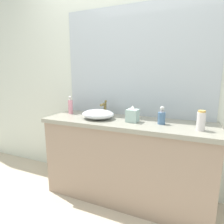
# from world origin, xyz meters

# --- Properties ---
(ground_plane) EXTENTS (6.00, 6.00, 0.02)m
(ground_plane) POSITION_xyz_m (0.00, 0.00, -0.01)
(ground_plane) COLOR #C3B39C
(ground_plane) RESTS_ON ground
(bathroom_wall_rear) EXTENTS (6.00, 0.06, 2.60)m
(bathroom_wall_rear) POSITION_xyz_m (0.00, 0.73, 1.30)
(bathroom_wall_rear) COLOR silver
(bathroom_wall_rear) RESTS_ON ground
(vanity_counter) EXTENTS (1.72, 0.54, 0.86)m
(vanity_counter) POSITION_xyz_m (0.07, 0.42, 0.43)
(vanity_counter) COLOR gray
(vanity_counter) RESTS_ON ground
(wall_mirror_panel) EXTENTS (1.66, 0.01, 1.17)m
(wall_mirror_panel) POSITION_xyz_m (0.07, 0.69, 1.44)
(wall_mirror_panel) COLOR #B2BCC6
(wall_mirror_panel) RESTS_ON vanity_counter
(sink_basin) EXTENTS (0.34, 0.29, 0.10)m
(sink_basin) POSITION_xyz_m (-0.23, 0.38, 0.91)
(sink_basin) COLOR silver
(sink_basin) RESTS_ON vanity_counter
(faucet) EXTENTS (0.03, 0.14, 0.17)m
(faucet) POSITION_xyz_m (-0.23, 0.54, 0.96)
(faucet) COLOR olive
(faucet) RESTS_ON vanity_counter
(soap_dispenser) EXTENTS (0.07, 0.07, 0.17)m
(soap_dispenser) POSITION_xyz_m (0.41, 0.42, 0.93)
(soap_dispenser) COLOR #4A6D95
(soap_dispenser) RESTS_ON vanity_counter
(lotion_bottle) EXTENTS (0.05, 0.05, 0.21)m
(lotion_bottle) POSITION_xyz_m (-0.65, 0.48, 0.95)
(lotion_bottle) COLOR pink
(lotion_bottle) RESTS_ON vanity_counter
(perfume_bottle) EXTENTS (0.07, 0.07, 0.17)m
(perfume_bottle) POSITION_xyz_m (0.74, 0.34, 0.94)
(perfume_bottle) COLOR silver
(perfume_bottle) RESTS_ON vanity_counter
(tissue_box) EXTENTS (0.12, 0.12, 0.16)m
(tissue_box) POSITION_xyz_m (0.14, 0.40, 0.93)
(tissue_box) COLOR #A9C8C1
(tissue_box) RESTS_ON vanity_counter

